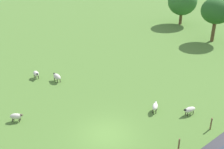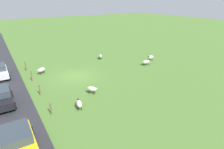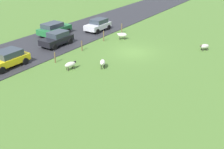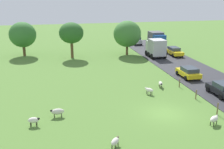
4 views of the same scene
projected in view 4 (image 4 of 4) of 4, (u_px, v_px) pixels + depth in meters
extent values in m
plane|color=#517A33|center=(165.00, 113.00, 25.78)|extent=(160.00, 160.00, 0.00)
ellipsoid|color=beige|center=(58.00, 111.00, 24.91)|extent=(1.21, 0.59, 0.56)
ellipsoid|color=black|center=(51.00, 111.00, 24.77)|extent=(0.27, 0.19, 0.20)
cylinder|color=#2D2823|center=(54.00, 116.00, 24.82)|extent=(0.07, 0.07, 0.35)
cylinder|color=#2D2823|center=(54.00, 115.00, 25.10)|extent=(0.07, 0.07, 0.35)
cylinder|color=#2D2823|center=(61.00, 116.00, 24.93)|extent=(0.07, 0.07, 0.35)
cylinder|color=#2D2823|center=(61.00, 114.00, 25.22)|extent=(0.07, 0.07, 0.35)
ellipsoid|color=silver|center=(149.00, 90.00, 30.45)|extent=(0.96, 1.10, 0.46)
ellipsoid|color=silver|center=(146.00, 88.00, 30.73)|extent=(0.30, 0.32, 0.20)
cylinder|color=#2D2823|center=(147.00, 93.00, 30.65)|extent=(0.07, 0.07, 0.37)
cylinder|color=#2D2823|center=(148.00, 92.00, 30.83)|extent=(0.07, 0.07, 0.37)
cylinder|color=#2D2823|center=(151.00, 94.00, 30.29)|extent=(0.07, 0.07, 0.37)
cylinder|color=#2D2823|center=(152.00, 93.00, 30.47)|extent=(0.07, 0.07, 0.37)
ellipsoid|color=beige|center=(115.00, 142.00, 20.02)|extent=(0.97, 1.05, 0.47)
ellipsoid|color=brown|center=(118.00, 137.00, 20.38)|extent=(0.30, 0.32, 0.20)
cylinder|color=#2D2823|center=(115.00, 143.00, 20.40)|extent=(0.07, 0.07, 0.31)
cylinder|color=#2D2823|center=(118.00, 144.00, 20.29)|extent=(0.07, 0.07, 0.31)
cylinder|color=#2D2823|center=(112.00, 147.00, 19.94)|extent=(0.07, 0.07, 0.31)
cylinder|color=#2D2823|center=(115.00, 148.00, 19.83)|extent=(0.07, 0.07, 0.31)
ellipsoid|color=silver|center=(161.00, 84.00, 32.73)|extent=(0.72, 1.17, 0.46)
ellipsoid|color=black|center=(161.00, 84.00, 32.21)|extent=(0.24, 0.30, 0.20)
cylinder|color=#2D2823|center=(162.00, 87.00, 32.54)|extent=(0.07, 0.07, 0.33)
cylinder|color=#2D2823|center=(160.00, 87.00, 32.55)|extent=(0.07, 0.07, 0.33)
cylinder|color=#2D2823|center=(161.00, 85.00, 33.11)|extent=(0.07, 0.07, 0.33)
cylinder|color=#2D2823|center=(159.00, 85.00, 33.12)|extent=(0.07, 0.07, 0.33)
ellipsoid|color=silver|center=(33.00, 120.00, 23.22)|extent=(0.97, 0.62, 0.52)
ellipsoid|color=black|center=(38.00, 119.00, 23.23)|extent=(0.28, 0.21, 0.20)
cylinder|color=#2D2823|center=(37.00, 123.00, 23.49)|extent=(0.07, 0.07, 0.36)
cylinder|color=#2D2823|center=(36.00, 125.00, 23.22)|extent=(0.07, 0.07, 0.36)
cylinder|color=#2D2823|center=(31.00, 123.00, 23.44)|extent=(0.07, 0.07, 0.36)
cylinder|color=#2D2823|center=(30.00, 125.00, 23.17)|extent=(0.07, 0.07, 0.36)
ellipsoid|color=silver|center=(214.00, 119.00, 23.42)|extent=(1.19, 1.02, 0.53)
ellipsoid|color=silver|center=(217.00, 116.00, 23.73)|extent=(0.32, 0.29, 0.20)
cylinder|color=#2D2823|center=(214.00, 121.00, 23.82)|extent=(0.07, 0.07, 0.36)
cylinder|color=#2D2823|center=(217.00, 122.00, 23.63)|extent=(0.07, 0.07, 0.36)
cylinder|color=#2D2823|center=(210.00, 123.00, 23.43)|extent=(0.07, 0.07, 0.36)
cylinder|color=#2D2823|center=(214.00, 125.00, 23.23)|extent=(0.07, 0.07, 0.36)
cylinder|color=brown|center=(127.00, 49.00, 49.87)|extent=(0.43, 0.43, 2.13)
ellipsoid|color=#3D7533|center=(127.00, 34.00, 49.03)|extent=(5.10, 5.10, 4.80)
cylinder|color=brown|center=(72.00, 49.00, 47.34)|extent=(0.49, 0.49, 3.09)
ellipsoid|color=#285B23|center=(71.00, 33.00, 46.48)|extent=(4.27, 4.27, 3.67)
cylinder|color=brown|center=(24.00, 50.00, 49.04)|extent=(0.50, 0.50, 2.20)
ellipsoid|color=#336B2D|center=(23.00, 35.00, 48.21)|extent=(4.80, 4.80, 4.57)
cylinder|color=brown|center=(218.00, 109.00, 25.34)|extent=(0.12, 0.12, 1.23)
cylinder|color=brown|center=(196.00, 95.00, 29.08)|extent=(0.12, 0.12, 1.09)
cylinder|color=brown|center=(179.00, 83.00, 32.81)|extent=(0.12, 0.12, 1.04)
cube|color=#1E4C99|center=(159.00, 41.00, 54.94)|extent=(2.57, 1.20, 2.30)
cube|color=#4C4C51|center=(156.00, 38.00, 56.87)|extent=(2.57, 3.07, 2.71)
cylinder|color=black|center=(165.00, 46.00, 55.55)|extent=(0.30, 0.96, 0.96)
cylinder|color=black|center=(153.00, 46.00, 55.02)|extent=(0.30, 0.96, 0.96)
cylinder|color=black|center=(162.00, 45.00, 56.82)|extent=(0.30, 0.96, 0.96)
cylinder|color=black|center=(151.00, 45.00, 56.29)|extent=(0.30, 0.96, 0.96)
cylinder|color=black|center=(159.00, 43.00, 58.40)|extent=(0.30, 0.96, 0.96)
cylinder|color=black|center=(148.00, 44.00, 57.86)|extent=(0.30, 0.96, 0.96)
cube|color=white|center=(153.00, 47.00, 49.03)|extent=(2.43, 1.20, 2.30)
cube|color=#B2B2B7|center=(157.00, 47.00, 47.07)|extent=(2.43, 2.84, 2.79)
cylinder|color=black|center=(146.00, 53.00, 49.12)|extent=(0.30, 0.96, 0.96)
cylinder|color=black|center=(159.00, 52.00, 49.62)|extent=(0.30, 0.96, 0.96)
cylinder|color=black|center=(149.00, 54.00, 47.89)|extent=(0.30, 0.96, 0.96)
cylinder|color=black|center=(162.00, 54.00, 48.40)|extent=(0.30, 0.96, 0.96)
cylinder|color=black|center=(152.00, 56.00, 46.44)|extent=(0.30, 0.96, 0.96)
cylinder|color=black|center=(165.00, 56.00, 46.94)|extent=(0.30, 0.96, 0.96)
cube|color=yellow|center=(174.00, 52.00, 49.17)|extent=(1.82, 4.27, 0.62)
cube|color=#333D47|center=(174.00, 49.00, 49.29)|extent=(1.60, 2.35, 0.56)
cylinder|color=black|center=(182.00, 55.00, 48.15)|extent=(0.22, 0.64, 0.64)
cylinder|color=black|center=(173.00, 56.00, 47.78)|extent=(0.22, 0.64, 0.64)
cylinder|color=black|center=(176.00, 52.00, 50.74)|extent=(0.22, 0.64, 0.64)
cylinder|color=black|center=(167.00, 52.00, 50.36)|extent=(0.22, 0.64, 0.64)
cube|color=silver|center=(135.00, 41.00, 60.38)|extent=(1.95, 4.40, 0.78)
cube|color=#333D47|center=(136.00, 38.00, 59.87)|extent=(1.72, 2.42, 0.56)
cylinder|color=black|center=(129.00, 41.00, 61.63)|extent=(0.22, 0.64, 0.64)
cylinder|color=black|center=(137.00, 41.00, 62.03)|extent=(0.22, 0.64, 0.64)
cylinder|color=black|center=(133.00, 44.00, 58.96)|extent=(0.22, 0.64, 0.64)
cylinder|color=black|center=(141.00, 43.00, 59.36)|extent=(0.22, 0.64, 0.64)
cube|color=black|center=(221.00, 90.00, 30.05)|extent=(1.77, 3.83, 0.65)
cube|color=#333D47|center=(224.00, 86.00, 29.61)|extent=(1.56, 2.11, 0.56)
cylinder|color=black|center=(208.00, 89.00, 31.13)|extent=(0.22, 0.64, 0.64)
cylinder|color=black|center=(221.00, 88.00, 31.49)|extent=(0.22, 0.64, 0.64)
cylinder|color=black|center=(221.00, 97.00, 28.80)|extent=(0.22, 0.64, 0.64)
cube|color=yellow|center=(188.00, 73.00, 36.37)|extent=(1.98, 3.89, 0.60)
cube|color=#333D47|center=(190.00, 70.00, 35.93)|extent=(1.74, 2.14, 0.56)
cylinder|color=black|center=(177.00, 73.00, 37.43)|extent=(0.22, 0.64, 0.64)
cylinder|color=black|center=(190.00, 72.00, 37.84)|extent=(0.22, 0.64, 0.64)
cylinder|color=black|center=(186.00, 78.00, 35.08)|extent=(0.22, 0.64, 0.64)
cylinder|color=black|center=(199.00, 77.00, 35.49)|extent=(0.22, 0.64, 0.64)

